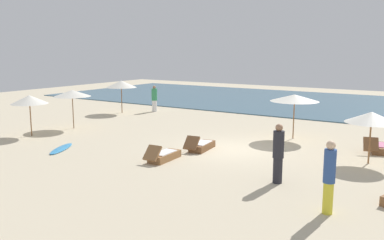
{
  "coord_description": "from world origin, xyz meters",
  "views": [
    {
      "loc": [
        7.84,
        -15.3,
        4.21
      ],
      "look_at": [
        -2.0,
        -0.09,
        1.1
      ],
      "focal_mm": 38.75,
      "sensor_mm": 36.0,
      "label": 1
    }
  ],
  "objects_px": {
    "umbrella_6": "(121,84)",
    "lounger_0": "(378,148)",
    "lounger_4": "(163,156)",
    "person_1": "(329,176)",
    "person_0": "(154,99)",
    "surfboard": "(61,149)",
    "umbrella_3": "(295,98)",
    "umbrella_1": "(29,100)",
    "umbrella_0": "(72,93)",
    "lounger_2": "(201,146)",
    "person_2": "(278,153)",
    "umbrella_4": "(372,117)"
  },
  "relations": [
    {
      "from": "umbrella_6",
      "to": "lounger_0",
      "type": "bearing_deg",
      "value": -7.85
    },
    {
      "from": "lounger_4",
      "to": "person_1",
      "type": "relative_size",
      "value": 0.9
    },
    {
      "from": "person_0",
      "to": "surfboard",
      "type": "xyz_separation_m",
      "value": [
        3.35,
        -10.72,
        -0.85
      ]
    },
    {
      "from": "umbrella_3",
      "to": "surfboard",
      "type": "xyz_separation_m",
      "value": [
        -7.54,
        -7.45,
        -1.91
      ]
    },
    {
      "from": "umbrella_1",
      "to": "lounger_4",
      "type": "distance_m",
      "value": 8.35
    },
    {
      "from": "umbrella_3",
      "to": "surfboard",
      "type": "relative_size",
      "value": 1.13
    },
    {
      "from": "umbrella_0",
      "to": "umbrella_6",
      "type": "bearing_deg",
      "value": 105.76
    },
    {
      "from": "lounger_2",
      "to": "surfboard",
      "type": "height_order",
      "value": "lounger_2"
    },
    {
      "from": "lounger_0",
      "to": "umbrella_3",
      "type": "bearing_deg",
      "value": 171.04
    },
    {
      "from": "umbrella_0",
      "to": "umbrella_3",
      "type": "xyz_separation_m",
      "value": [
        10.81,
        3.89,
        0.06
      ]
    },
    {
      "from": "person_2",
      "to": "person_1",
      "type": "bearing_deg",
      "value": -39.57
    },
    {
      "from": "lounger_4",
      "to": "person_0",
      "type": "xyz_separation_m",
      "value": [
        -8.05,
        9.75,
        0.71
      ]
    },
    {
      "from": "umbrella_1",
      "to": "person_1",
      "type": "height_order",
      "value": "umbrella_1"
    },
    {
      "from": "person_0",
      "to": "person_1",
      "type": "relative_size",
      "value": 0.91
    },
    {
      "from": "lounger_4",
      "to": "person_2",
      "type": "height_order",
      "value": "person_2"
    },
    {
      "from": "umbrella_0",
      "to": "lounger_4",
      "type": "distance_m",
      "value": 8.55
    },
    {
      "from": "person_0",
      "to": "surfboard",
      "type": "height_order",
      "value": "person_0"
    },
    {
      "from": "person_0",
      "to": "person_2",
      "type": "bearing_deg",
      "value": -38.06
    },
    {
      "from": "umbrella_3",
      "to": "lounger_4",
      "type": "distance_m",
      "value": 7.3
    },
    {
      "from": "lounger_2",
      "to": "lounger_0",
      "type": "bearing_deg",
      "value": 30.21
    },
    {
      "from": "umbrella_0",
      "to": "person_1",
      "type": "xyz_separation_m",
      "value": [
        14.66,
        -4.48,
        -0.89
      ]
    },
    {
      "from": "umbrella_0",
      "to": "umbrella_1",
      "type": "height_order",
      "value": "umbrella_0"
    },
    {
      "from": "umbrella_4",
      "to": "person_2",
      "type": "relative_size",
      "value": 1.02
    },
    {
      "from": "umbrella_3",
      "to": "umbrella_6",
      "type": "relative_size",
      "value": 1.06
    },
    {
      "from": "person_2",
      "to": "surfboard",
      "type": "height_order",
      "value": "person_2"
    },
    {
      "from": "umbrella_3",
      "to": "surfboard",
      "type": "height_order",
      "value": "umbrella_3"
    },
    {
      "from": "lounger_4",
      "to": "umbrella_4",
      "type": "bearing_deg",
      "value": 29.42
    },
    {
      "from": "umbrella_0",
      "to": "umbrella_6",
      "type": "height_order",
      "value": "umbrella_6"
    },
    {
      "from": "umbrella_0",
      "to": "umbrella_4",
      "type": "xyz_separation_m",
      "value": [
        14.66,
        1.18,
        -0.14
      ]
    },
    {
      "from": "umbrella_1",
      "to": "person_2",
      "type": "distance_m",
      "value": 12.91
    },
    {
      "from": "umbrella_0",
      "to": "person_2",
      "type": "bearing_deg",
      "value": -12.54
    },
    {
      "from": "person_2",
      "to": "person_0",
      "type": "bearing_deg",
      "value": 141.94
    },
    {
      "from": "lounger_0",
      "to": "person_0",
      "type": "bearing_deg",
      "value": 165.27
    },
    {
      "from": "lounger_4",
      "to": "person_2",
      "type": "distance_m",
      "value": 4.75
    },
    {
      "from": "person_0",
      "to": "umbrella_0",
      "type": "bearing_deg",
      "value": -89.35
    },
    {
      "from": "umbrella_1",
      "to": "lounger_2",
      "type": "height_order",
      "value": "umbrella_1"
    },
    {
      "from": "umbrella_3",
      "to": "person_0",
      "type": "relative_size",
      "value": 1.28
    },
    {
      "from": "person_2",
      "to": "lounger_2",
      "type": "bearing_deg",
      "value": 150.91
    },
    {
      "from": "umbrella_1",
      "to": "umbrella_6",
      "type": "xyz_separation_m",
      "value": [
        -1.33,
        7.98,
        0.13
      ]
    },
    {
      "from": "person_1",
      "to": "person_2",
      "type": "relative_size",
      "value": 1.01
    },
    {
      "from": "lounger_2",
      "to": "surfboard",
      "type": "relative_size",
      "value": 0.88
    },
    {
      "from": "umbrella_4",
      "to": "lounger_0",
      "type": "height_order",
      "value": "umbrella_4"
    },
    {
      "from": "lounger_0",
      "to": "surfboard",
      "type": "height_order",
      "value": "lounger_0"
    },
    {
      "from": "umbrella_0",
      "to": "lounger_0",
      "type": "xyz_separation_m",
      "value": [
        14.64,
        3.29,
        -1.71
      ]
    },
    {
      "from": "umbrella_1",
      "to": "person_1",
      "type": "bearing_deg",
      "value": -7.73
    },
    {
      "from": "surfboard",
      "to": "umbrella_4",
      "type": "bearing_deg",
      "value": 22.59
    },
    {
      "from": "umbrella_1",
      "to": "person_2",
      "type": "height_order",
      "value": "umbrella_1"
    },
    {
      "from": "lounger_0",
      "to": "surfboard",
      "type": "relative_size",
      "value": 0.89
    },
    {
      "from": "person_1",
      "to": "umbrella_1",
      "type": "bearing_deg",
      "value": 172.27
    },
    {
      "from": "umbrella_1",
      "to": "surfboard",
      "type": "bearing_deg",
      "value": -17.52
    }
  ]
}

